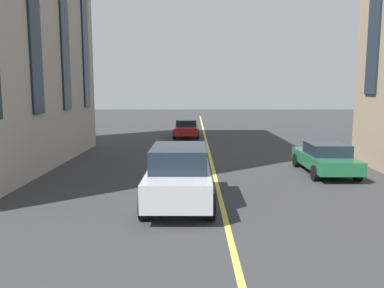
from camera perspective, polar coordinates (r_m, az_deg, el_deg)
name	(u,v)px	position (r m, az deg, el deg)	size (l,w,h in m)	color
lane_centre_line	(214,173)	(17.02, 3.32, -4.37)	(80.00, 0.16, 0.01)	#D8C64C
car_green_mid	(325,158)	(17.82, 19.29, -1.97)	(4.40, 1.95, 1.37)	#1E6038
car_silver_oncoming	(179,174)	(12.27, -1.93, -4.58)	(4.70, 2.14, 1.88)	#B7BABF
car_red_parked_a	(186,128)	(30.32, -0.85, 2.38)	(4.40, 1.95, 1.37)	#B21E1E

